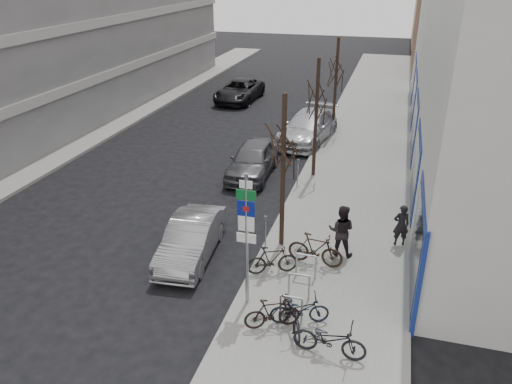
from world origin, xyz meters
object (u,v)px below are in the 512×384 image
Objects in this scene: bike_far_inner at (315,249)px; parked_car_back at (308,127)px; bike_near_left at (293,311)px; pedestrian_far at (341,230)px; bike_near_right at (272,313)px; tree_far at (337,64)px; bike_rack at (299,283)px; bike_mid_inner at (272,259)px; meter_back at (318,132)px; bike_mid_curb at (300,307)px; lane_car at (239,91)px; meter_mid at (298,170)px; tree_near at (284,136)px; meter_front at (265,229)px; tree_mid at (317,90)px; parked_car_mid at (253,159)px; highway_sign_pole at (246,233)px; parked_car_front at (191,239)px; pedestrian_near at (401,225)px.

parked_car_back is (-2.55, 12.57, 0.10)m from bike_far_inner.
bike_near_left is 0.98× the size of pedestrian_far.
tree_far is at bearing -23.34° from bike_near_right.
bike_rack is 1.93m from bike_far_inner.
meter_back is at bearing -22.02° from bike_mid_inner.
parked_car_back is 12.19m from pedestrian_far.
lane_car reaches higher than bike_mid_curb.
meter_mid is 9.46m from bike_near_right.
bike_far_inner is at bearing -35.78° from tree_near.
bike_far_inner is (1.80, -0.47, -0.20)m from meter_front.
tree_mid reaches higher than bike_near_left.
bike_near_left is at bearing -70.06° from parked_car_mid.
bike_far_inner is (1.35, -7.47, -3.39)m from tree_mid.
highway_sign_pole is 23.84m from lane_car.
parked_car_back is (-2.63, 15.58, 0.17)m from bike_mid_curb.
tree_mid is 9.05m from bike_mid_inner.
highway_sign_pole is 10.06m from parked_car_mid.
tree_far is (-1.20, 15.90, 3.44)m from bike_rack.
meter_mid is 0.78× the size of bike_mid_curb.
highway_sign_pole is at bearing -69.93° from lane_car.
pedestrian_near is (6.78, 2.49, 0.23)m from parked_car_front.
bike_near_left is 3.26m from bike_far_inner.
bike_near_left is (1.29, -4.24, -3.40)m from tree_near.
bike_near_right is at bearing -72.59° from meter_front.
bike_far_inner is 21.97m from lane_car.
tree_far is 15.26m from bike_mid_inner.
tree_far reaches higher than parked_car_front.
parked_car_front is at bearing 141.18° from highway_sign_pole.
bike_mid_inner is (0.13, -14.87, -3.45)m from tree_far.
highway_sign_pole is at bearing -156.41° from bike_rack.
tree_far reaches higher than pedestrian_far.
meter_mid is at bearing -61.16° from lane_car.
bike_mid_curb is (0.67, 0.39, 0.03)m from bike_near_right.
bike_near_left reaches higher than bike_mid_curb.
pedestrian_far is at bearing -33.89° from bike_far_inner.
pedestrian_near is (3.21, 5.45, 0.29)m from bike_near_right.
meter_mid is (-0.25, 8.51, -1.54)m from highway_sign_pole.
pedestrian_far is (1.29, 4.23, 0.45)m from bike_near_right.
meter_front is at bearing -78.52° from parked_car_back.
meter_front is at bearing 4.20° from pedestrian_near.
parked_car_mid is (-4.15, 7.03, 0.07)m from bike_far_inner.
bike_rack is at bearing -158.76° from bike_mid_inner.
bike_near_left is 1.11× the size of bike_mid_curb.
tree_near reaches higher than pedestrian_far.
highway_sign_pole is 4.29m from pedestrian_far.
meter_front is 2.53m from parked_car_front.
pedestrian_far is at bearing 56.16° from highway_sign_pole.
parked_car_front reaches higher than bike_near_right.
parked_car_mid reaches higher than bike_mid_inner.
tree_mid is at bearing -83.58° from meter_back.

